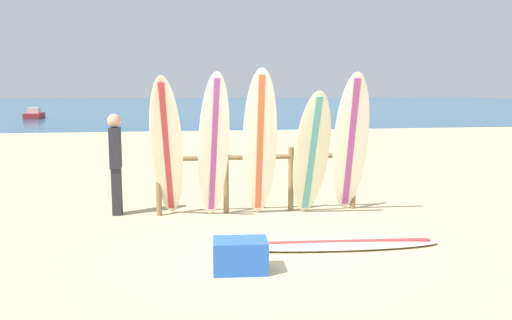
{
  "coord_description": "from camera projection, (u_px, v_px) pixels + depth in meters",
  "views": [
    {
      "loc": [
        -1.15,
        -6.3,
        2.03
      ],
      "look_at": [
        0.15,
        2.16,
        0.82
      ],
      "focal_mm": 36.13,
      "sensor_mm": 36.0,
      "label": 1
    }
  ],
  "objects": [
    {
      "name": "surfboard_leaning_center_left",
      "position": [
        260.0,
        144.0,
        7.94
      ],
      "size": [
        0.56,
        0.69,
        2.32
      ],
      "color": "silver",
      "rests_on": "ground"
    },
    {
      "name": "surfboard_leaning_far_left",
      "position": [
        167.0,
        149.0,
        7.79
      ],
      "size": [
        0.59,
        1.09,
        2.21
      ],
      "color": "silver",
      "rests_on": "ground"
    },
    {
      "name": "surfboard_leaning_left",
      "position": [
        214.0,
        146.0,
        7.89
      ],
      "size": [
        0.58,
        0.7,
        2.27
      ],
      "color": "white",
      "rests_on": "ground"
    },
    {
      "name": "ground_plane",
      "position": [
        270.0,
        246.0,
        6.62
      ],
      "size": [
        120.0,
        120.0,
        0.0
      ],
      "primitive_type": "plane",
      "color": "#CCB784"
    },
    {
      "name": "surfboard_lying_on_sand",
      "position": [
        328.0,
        244.0,
        6.59
      ],
      "size": [
        2.92,
        0.75,
        0.08
      ],
      "color": "beige",
      "rests_on": "ground"
    },
    {
      "name": "ocean_water",
      "position": [
        186.0,
        104.0,
        63.38
      ],
      "size": [
        120.0,
        80.0,
        0.01
      ],
      "primitive_type": "cube",
      "color": "#1E5984",
      "rests_on": "ground"
    },
    {
      "name": "surfboard_rack",
      "position": [
        259.0,
        171.0,
        8.37
      ],
      "size": [
        3.32,
        0.09,
        1.06
      ],
      "color": "olive",
      "rests_on": "ground"
    },
    {
      "name": "beachgoer_standing",
      "position": [
        116.0,
        160.0,
        8.15
      ],
      "size": [
        0.22,
        0.26,
        1.62
      ],
      "color": "#26262D",
      "rests_on": "ground"
    },
    {
      "name": "small_boat_offshore",
      "position": [
        34.0,
        114.0,
        33.98
      ],
      "size": [
        1.17,
        2.58,
        0.71
      ],
      "color": "#B22D28",
      "rests_on": "ocean_water"
    },
    {
      "name": "surfboard_leaning_center",
      "position": [
        311.0,
        154.0,
        8.01
      ],
      "size": [
        0.62,
        0.77,
        1.99
      ],
      "color": "beige",
      "rests_on": "ground"
    },
    {
      "name": "surfboard_leaning_center_right",
      "position": [
        351.0,
        144.0,
        8.21
      ],
      "size": [
        0.63,
        0.82,
        2.27
      ],
      "color": "white",
      "rests_on": "ground"
    },
    {
      "name": "cooler_box",
      "position": [
        240.0,
        255.0,
        5.7
      ],
      "size": [
        0.63,
        0.44,
        0.36
      ],
      "primitive_type": "cube",
      "rotation": [
        0.0,
        0.0,
        -0.08
      ],
      "color": "blue",
      "rests_on": "ground"
    }
  ]
}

